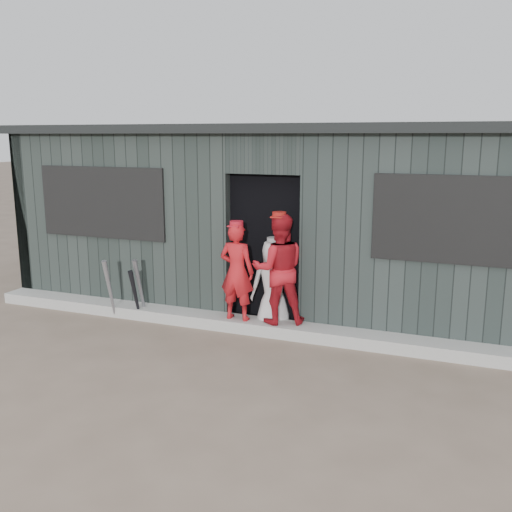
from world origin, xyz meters
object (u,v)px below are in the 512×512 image
at_px(player_red_right, 279,269).
at_px(dugout, 297,216).
at_px(bat_left, 110,289).
at_px(player_red_left, 237,272).
at_px(bat_right, 135,295).
at_px(bat_mid, 140,289).
at_px(player_grey_back, 273,284).

bearing_deg(player_red_right, dugout, -104.05).
bearing_deg(bat_left, player_red_left, 7.30).
height_order(bat_right, player_red_left, player_red_left).
height_order(bat_mid, player_red_right, player_red_right).
bearing_deg(player_grey_back, bat_mid, -21.21).
distance_m(bat_right, player_red_left, 1.51).
bearing_deg(dugout, bat_right, -132.48).
relative_size(bat_mid, player_red_right, 0.62).
xyz_separation_m(bat_left, bat_right, (0.34, 0.09, -0.07)).
relative_size(bat_right, dugout, 0.09).
relative_size(bat_left, bat_mid, 1.00).
height_order(bat_left, bat_mid, same).
relative_size(bat_mid, bat_right, 1.20).
bearing_deg(dugout, bat_left, -136.38).
relative_size(bat_mid, player_grey_back, 0.73).
xyz_separation_m(bat_left, player_red_right, (2.32, 0.30, 0.42)).
relative_size(bat_left, player_red_right, 0.62).
height_order(player_red_left, player_red_right, player_red_right).
distance_m(player_red_left, dugout, 1.81).
relative_size(bat_right, player_red_left, 0.57).
bearing_deg(player_grey_back, player_red_left, 0.47).
bearing_deg(player_red_left, bat_left, 9.47).
bearing_deg(bat_right, bat_left, -165.30).
xyz_separation_m(bat_mid, player_grey_back, (1.83, 0.28, 0.17)).
relative_size(player_grey_back, dugout, 0.14).
height_order(bat_left, bat_right, bat_left).
bearing_deg(bat_mid, player_red_right, 3.29).
relative_size(player_red_left, player_red_right, 0.91).
relative_size(bat_right, player_grey_back, 0.61).
bearing_deg(player_red_left, player_red_right, -170.33).
bearing_deg(player_red_left, bat_mid, 3.86).
distance_m(bat_left, bat_right, 0.36).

